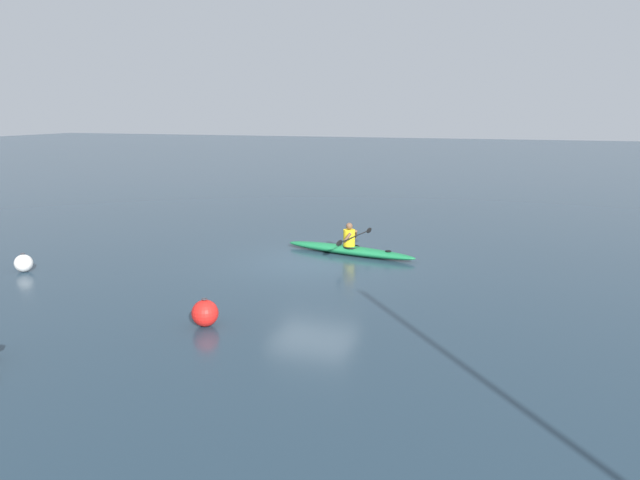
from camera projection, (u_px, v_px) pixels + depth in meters
ground_plane at (314, 263)px, 17.08m from camera, size 160.00×160.00×0.00m
kayak at (349, 250)px, 18.01m from camera, size 4.43×1.39×0.28m
kayaker at (350, 236)px, 17.91m from camera, size 0.63×2.46×0.74m
mooring_buoy_channel_marker at (24, 263)px, 16.06m from camera, size 0.49×0.49×0.53m
mooring_buoy_orange_mid at (205, 313)px, 12.00m from camera, size 0.56×0.56×0.61m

